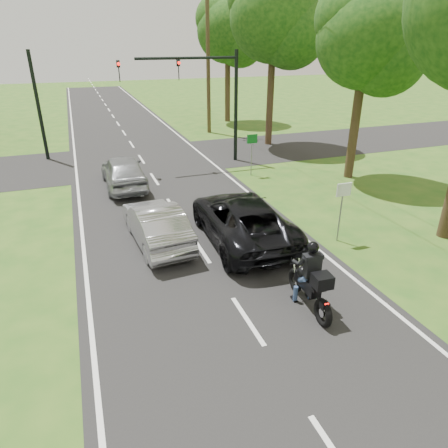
{
  "coord_description": "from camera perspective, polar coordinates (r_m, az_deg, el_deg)",
  "views": [
    {
      "loc": [
        -3.33,
        -7.39,
        6.37
      ],
      "look_at": [
        0.47,
        3.0,
        1.3
      ],
      "focal_mm": 32.0,
      "sensor_mm": 36.0,
      "label": 1
    }
  ],
  "objects": [
    {
      "name": "sign_white",
      "position": [
        13.95,
        16.6,
        3.57
      ],
      "size": [
        0.55,
        0.07,
        2.12
      ],
      "color": "slate",
      "rests_on": "ground"
    },
    {
      "name": "traffic_signal",
      "position": [
        22.51,
        -2.92,
        18.9
      ],
      "size": [
        6.38,
        0.44,
        6.0
      ],
      "color": "black",
      "rests_on": "ground"
    },
    {
      "name": "cross_road",
      "position": [
        24.46,
        -11.71,
        9.03
      ],
      "size": [
        60.0,
        7.0,
        0.01
      ],
      "primitive_type": "cube",
      "color": "black",
      "rests_on": "ground"
    },
    {
      "name": "road",
      "position": [
        18.81,
        -8.73,
        4.56
      ],
      "size": [
        8.0,
        100.0,
        0.01
      ],
      "primitive_type": "cube",
      "color": "black",
      "rests_on": "ground"
    },
    {
      "name": "utility_pole_far",
      "position": [
        30.92,
        -2.29,
        22.22
      ],
      "size": [
        1.6,
        0.28,
        10.0
      ],
      "color": "#4D3C23",
      "rests_on": "ground"
    },
    {
      "name": "tree_row_e",
      "position": [
        35.55,
        1.14,
        25.36
      ],
      "size": [
        5.28,
        5.12,
        9.61
      ],
      "color": "#332316",
      "rests_on": "ground"
    },
    {
      "name": "sign_green",
      "position": [
        20.68,
        4.01,
        11.23
      ],
      "size": [
        0.55,
        0.07,
        2.12
      ],
      "color": "slate",
      "rests_on": "ground"
    },
    {
      "name": "motorcycle_rider",
      "position": [
        10.52,
        12.35,
        -8.28
      ],
      "size": [
        0.63,
        2.24,
        1.93
      ],
      "rotation": [
        0.0,
        0.0,
        -0.06
      ],
      "color": "black",
      "rests_on": "ground"
    },
    {
      "name": "tree_row_c",
      "position": [
        20.81,
        20.53,
        22.85
      ],
      "size": [
        4.8,
        4.65,
        8.76
      ],
      "color": "#332316",
      "rests_on": "ground"
    },
    {
      "name": "dark_suv",
      "position": [
        13.82,
        2.61,
        0.75
      ],
      "size": [
        2.76,
        5.64,
        1.54
      ],
      "primitive_type": "imported",
      "rotation": [
        0.0,
        0.0,
        3.1
      ],
      "color": "black",
      "rests_on": "road"
    },
    {
      "name": "silver_suv",
      "position": [
        19.59,
        -14.16,
        7.32
      ],
      "size": [
        1.87,
        4.56,
        1.55
      ],
      "primitive_type": "imported",
      "rotation": [
        0.0,
        0.0,
        3.15
      ],
      "color": "#9DA0A4",
      "rests_on": "road"
    },
    {
      "name": "ground",
      "position": [
        10.3,
        3.37,
        -13.6
      ],
      "size": [
        140.0,
        140.0,
        0.0
      ],
      "primitive_type": "plane",
      "color": "#275618",
      "rests_on": "ground"
    },
    {
      "name": "tree_row_d",
      "position": [
        27.18,
        8.01,
        26.65
      ],
      "size": [
        5.76,
        5.58,
        10.45
      ],
      "color": "#332316",
      "rests_on": "ground"
    },
    {
      "name": "silver_sedan",
      "position": [
        13.77,
        -9.66,
        0.02
      ],
      "size": [
        1.8,
        4.37,
        1.41
      ],
      "primitive_type": "imported",
      "rotation": [
        0.0,
        0.0,
        3.21
      ],
      "color": "#ADADB2",
      "rests_on": "road"
    },
    {
      "name": "signal_pole_far",
      "position": [
        25.68,
        -24.97,
        14.9
      ],
      "size": [
        0.2,
        0.2,
        6.0
      ],
      "primitive_type": "cylinder",
      "color": "black",
      "rests_on": "ground"
    }
  ]
}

